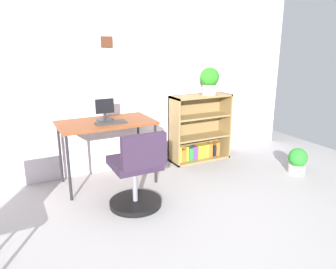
{
  "coord_description": "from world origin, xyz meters",
  "views": [
    {
      "loc": [
        -1.26,
        -1.68,
        1.59
      ],
      "look_at": [
        0.37,
        1.5,
        0.56
      ],
      "focal_mm": 34.66,
      "sensor_mm": 36.0,
      "label": 1
    }
  ],
  "objects_px": {
    "keyboard": "(111,123)",
    "office_chair": "(137,175)",
    "desk": "(106,126)",
    "monitor": "(105,111)",
    "potted_plant_floor": "(297,161)",
    "bookshelf_low": "(198,132)",
    "potted_plant_on_shelf": "(209,80)"
  },
  "relations": [
    {
      "from": "office_chair",
      "to": "potted_plant_floor",
      "type": "relative_size",
      "value": 2.51
    },
    {
      "from": "bookshelf_low",
      "to": "potted_plant_floor",
      "type": "bearing_deg",
      "value": -51.04
    },
    {
      "from": "monitor",
      "to": "potted_plant_on_shelf",
      "type": "height_order",
      "value": "potted_plant_on_shelf"
    },
    {
      "from": "potted_plant_on_shelf",
      "to": "desk",
      "type": "bearing_deg",
      "value": -174.12
    },
    {
      "from": "desk",
      "to": "monitor",
      "type": "bearing_deg",
      "value": 79.51
    },
    {
      "from": "desk",
      "to": "keyboard",
      "type": "height_order",
      "value": "keyboard"
    },
    {
      "from": "keyboard",
      "to": "office_chair",
      "type": "xyz_separation_m",
      "value": [
        0.05,
        -0.61,
        -0.39
      ]
    },
    {
      "from": "keyboard",
      "to": "office_chair",
      "type": "height_order",
      "value": "office_chair"
    },
    {
      "from": "keyboard",
      "to": "office_chair",
      "type": "bearing_deg",
      "value": -85.43
    },
    {
      "from": "potted_plant_on_shelf",
      "to": "bookshelf_low",
      "type": "bearing_deg",
      "value": 154.9
    },
    {
      "from": "monitor",
      "to": "potted_plant_floor",
      "type": "relative_size",
      "value": 0.76
    },
    {
      "from": "desk",
      "to": "office_chair",
      "type": "distance_m",
      "value": 0.79
    },
    {
      "from": "potted_plant_floor",
      "to": "potted_plant_on_shelf",
      "type": "bearing_deg",
      "value": 126.16
    },
    {
      "from": "desk",
      "to": "keyboard",
      "type": "relative_size",
      "value": 3.13
    },
    {
      "from": "potted_plant_on_shelf",
      "to": "office_chair",
      "type": "bearing_deg",
      "value": -148.13
    },
    {
      "from": "desk",
      "to": "keyboard",
      "type": "xyz_separation_m",
      "value": [
        0.02,
        -0.11,
        0.07
      ]
    },
    {
      "from": "desk",
      "to": "potted_plant_floor",
      "type": "distance_m",
      "value": 2.37
    },
    {
      "from": "desk",
      "to": "monitor",
      "type": "xyz_separation_m",
      "value": [
        0.01,
        0.06,
        0.16
      ]
    },
    {
      "from": "desk",
      "to": "office_chair",
      "type": "bearing_deg",
      "value": -84.43
    },
    {
      "from": "office_chair",
      "to": "bookshelf_low",
      "type": "bearing_deg",
      "value": 35.9
    },
    {
      "from": "keyboard",
      "to": "potted_plant_on_shelf",
      "type": "distance_m",
      "value": 1.51
    },
    {
      "from": "potted_plant_on_shelf",
      "to": "keyboard",
      "type": "bearing_deg",
      "value": -169.68
    },
    {
      "from": "desk",
      "to": "bookshelf_low",
      "type": "height_order",
      "value": "bookshelf_low"
    },
    {
      "from": "office_chair",
      "to": "potted_plant_on_shelf",
      "type": "distance_m",
      "value": 1.81
    },
    {
      "from": "office_chair",
      "to": "potted_plant_on_shelf",
      "type": "bearing_deg",
      "value": 31.87
    },
    {
      "from": "monitor",
      "to": "potted_plant_on_shelf",
      "type": "xyz_separation_m",
      "value": [
        1.46,
        0.09,
        0.26
      ]
    },
    {
      "from": "bookshelf_low",
      "to": "monitor",
      "type": "bearing_deg",
      "value": -173.82
    },
    {
      "from": "keyboard",
      "to": "bookshelf_low",
      "type": "relative_size",
      "value": 0.37
    },
    {
      "from": "office_chair",
      "to": "potted_plant_floor",
      "type": "distance_m",
      "value": 2.11
    },
    {
      "from": "desk",
      "to": "potted_plant_on_shelf",
      "type": "relative_size",
      "value": 2.9
    },
    {
      "from": "bookshelf_low",
      "to": "potted_plant_floor",
      "type": "height_order",
      "value": "bookshelf_low"
    },
    {
      "from": "bookshelf_low",
      "to": "potted_plant_on_shelf",
      "type": "relative_size",
      "value": 2.5
    }
  ]
}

